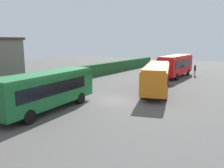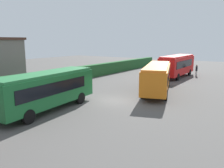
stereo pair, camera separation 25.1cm
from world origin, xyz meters
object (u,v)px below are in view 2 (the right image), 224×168
Objects in this scene: bus_green at (47,89)px; person_right at (196,70)px; bus_orange at (157,76)px; bus_red at (177,65)px.

bus_green is 25.92m from person_right.
person_right is (14.42, -0.47, -0.78)m from bus_orange.
bus_red reaches higher than bus_green.
bus_green reaches higher than bus_orange.
bus_red is 3.65m from person_right.
person_right is (25.40, -5.11, -0.81)m from bus_green.
bus_orange is at bearing -171.55° from bus_red.
bus_green is 5.35× the size of person_right.
bus_orange reaches higher than person_right.
bus_green is 1.01× the size of bus_red.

